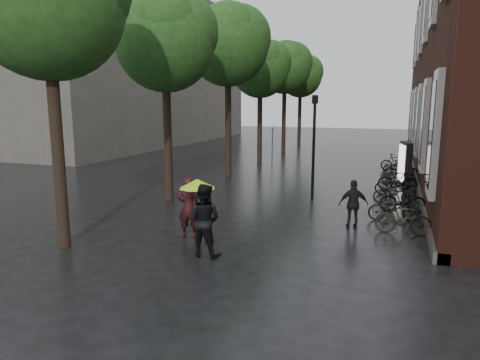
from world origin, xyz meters
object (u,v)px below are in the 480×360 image
at_px(person_burgundy, 189,208).
at_px(parked_bicycles, 398,182).
at_px(person_black, 204,220).
at_px(ad_lightbox, 405,164).
at_px(lamp_post, 314,137).
at_px(pedestrian_walking, 354,204).

bearing_deg(person_burgundy, parked_bicycles, -136.58).
xyz_separation_m(person_black, ad_lightbox, (4.96, 11.70, 0.11)).
bearing_deg(lamp_post, ad_lightbox, 48.76).
bearing_deg(ad_lightbox, parked_bicycles, -110.53).
distance_m(pedestrian_walking, ad_lightbox, 8.03).
xyz_separation_m(ad_lightbox, lamp_post, (-3.58, -4.08, 1.49)).
bearing_deg(person_burgundy, pedestrian_walking, -162.50).
bearing_deg(parked_bicycles, lamp_post, -144.75).
distance_m(person_black, ad_lightbox, 12.71).
relative_size(pedestrian_walking, lamp_post, 0.37).
height_order(pedestrian_walking, lamp_post, lamp_post).
xyz_separation_m(pedestrian_walking, lamp_post, (-1.98, 3.79, 1.77)).
height_order(parked_bicycles, ad_lightbox, ad_lightbox).
height_order(ad_lightbox, lamp_post, lamp_post).
bearing_deg(lamp_post, person_black, -100.28).
bearing_deg(parked_bicycles, person_black, -115.21).
xyz_separation_m(parked_bicycles, lamp_post, (-3.31, -2.34, 2.08)).
xyz_separation_m(person_burgundy, pedestrian_walking, (4.40, 2.64, -0.13)).
bearing_deg(person_black, parked_bicycles, -113.76).
bearing_deg(pedestrian_walking, ad_lightbox, -115.10).
distance_m(person_burgundy, parked_bicycles, 10.48).
relative_size(pedestrian_walking, parked_bicycles, 0.12).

